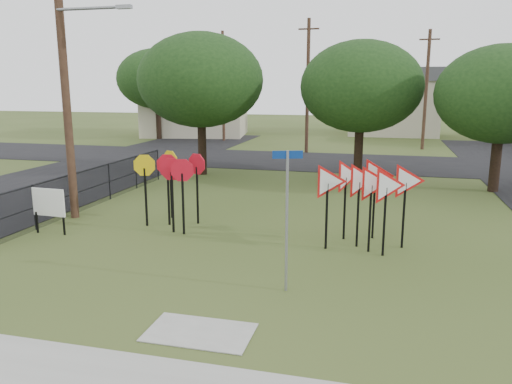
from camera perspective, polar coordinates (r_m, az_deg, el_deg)
ground at (r=11.91m, az=-2.32°, el=-10.57°), size 140.00×140.00×0.00m
street_left at (r=25.93m, az=-21.79°, el=1.02°), size 8.00×50.00×0.02m
street_far at (r=31.03m, az=8.30°, el=3.44°), size 60.00×8.00×0.02m
curb_pad at (r=9.85m, az=-6.47°, el=-15.66°), size 2.00×1.20×0.02m
street_name_sign at (r=11.04m, az=3.54°, el=-2.40°), size 0.63×0.24×3.21m
stop_sign_cluster at (r=16.49m, az=-9.55°, el=2.15°), size 2.29×2.06×2.41m
yield_sign_cluster at (r=14.48m, az=12.57°, el=0.86°), size 3.18×1.95×2.51m
info_board at (r=16.85m, az=-22.62°, el=-1.26°), size 1.17×0.10×1.46m
utility_pole_main at (r=18.29m, az=-20.97°, el=13.25°), size 3.55×0.33×10.00m
far_pole_a at (r=34.91m, az=5.92°, el=12.00°), size 1.40×0.24×9.00m
far_pole_b at (r=38.63m, az=18.87°, el=11.06°), size 1.40×0.24×8.50m
far_pole_c at (r=42.62m, az=-3.77°, el=12.03°), size 1.40×0.24×9.00m
fence_run at (r=20.30m, az=-18.06°, el=0.66°), size 0.05×11.55×1.50m
house_left at (r=47.74m, az=-6.89°, el=10.83°), size 10.58×8.88×7.20m
house_mid at (r=50.56m, az=15.49°, el=9.98°), size 8.40×8.40×6.20m
tree_near_left at (r=26.19m, az=-6.34°, el=12.57°), size 6.40×6.40×7.27m
tree_near_mid at (r=25.56m, az=11.93°, el=11.69°), size 6.00×6.00×6.80m
tree_near_right at (r=24.02m, az=26.33°, el=9.97°), size 5.60×5.60×6.33m
tree_far_left at (r=44.84m, az=-11.27°, el=12.56°), size 6.80×6.80×7.73m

